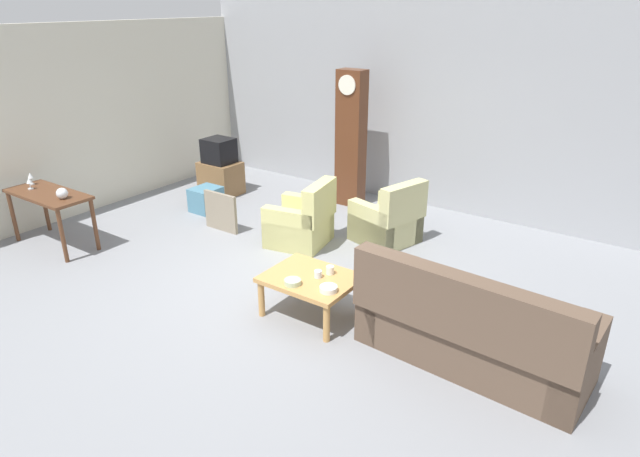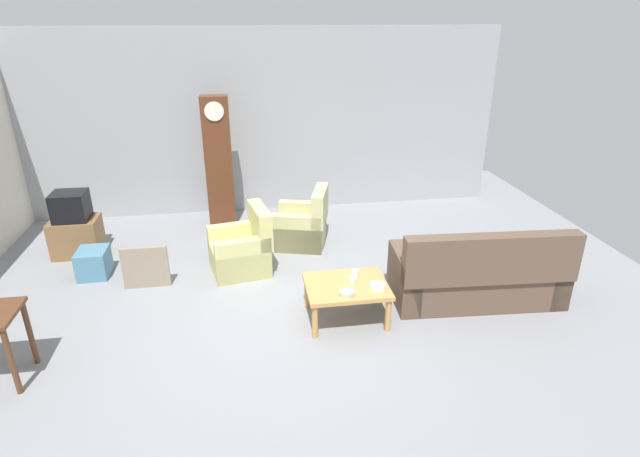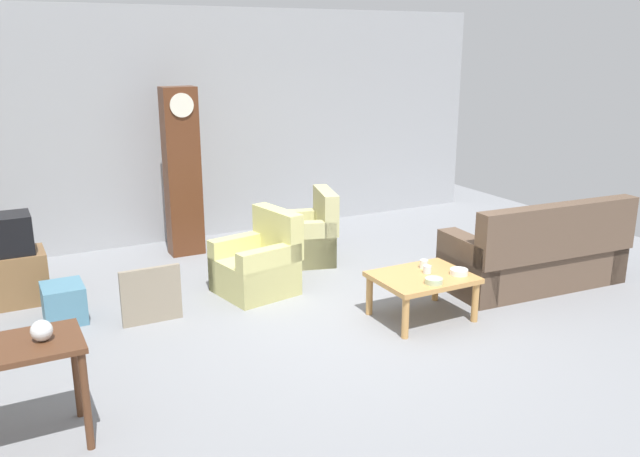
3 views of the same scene
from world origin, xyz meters
name	(u,v)px [view 1 (image 1 of 3)]	position (x,y,z in m)	size (l,w,h in m)	color
ground_plane	(284,284)	(0.00, 0.00, 0.00)	(10.40, 10.40, 0.00)	gray
garage_door_wall	(421,107)	(0.00, 3.60, 1.60)	(8.40, 0.16, 3.20)	#9EA0A5
pegboard_wall_left	(87,120)	(-4.20, 0.40, 1.44)	(0.12, 6.40, 2.88)	beige
couch_floral	(470,331)	(2.38, -0.23, 0.35)	(2.15, 1.01, 1.04)	brown
armchair_olive_near	(302,223)	(-0.53, 1.08, 0.31)	(0.92, 0.89, 0.92)	#CCC67A
armchair_olive_far	(388,222)	(0.43, 1.83, 0.31)	(0.97, 0.95, 0.92)	#C1BC82
coffee_table_wood	(311,282)	(0.67, -0.36, 0.40)	(0.96, 0.76, 0.46)	tan
console_table_dark	(49,201)	(-3.32, -0.91, 0.66)	(1.30, 0.56, 0.77)	#56331E
grandfather_clock	(351,139)	(-0.84, 2.85, 1.10)	(0.44, 0.30, 2.19)	#562D19
tv_stand_cabinet	(221,178)	(-2.99, 2.01, 0.28)	(0.68, 0.52, 0.56)	brown
tv_crt	(219,151)	(-2.99, 2.01, 0.77)	(0.48, 0.44, 0.42)	black
framed_picture_leaning	(221,212)	(-1.80, 0.79, 0.29)	(0.60, 0.05, 0.58)	gray
storage_box_blue	(206,199)	(-2.58, 1.24, 0.19)	(0.40, 0.46, 0.39)	teal
glass_dome_cloche	(62,193)	(-2.92, -0.93, 0.85)	(0.15, 0.15, 0.15)	silver
cup_white_porcelain	(330,270)	(0.80, -0.20, 0.51)	(0.08, 0.08, 0.09)	white
cup_blue_rimmed	(318,274)	(0.74, -0.34, 0.50)	(0.08, 0.08, 0.08)	silver
bowl_white_stacked	(328,289)	(1.00, -0.52, 0.49)	(0.18, 0.18, 0.06)	white
bowl_shallow_green	(293,282)	(0.61, -0.61, 0.49)	(0.18, 0.18, 0.06)	#B2C69E
wine_glass_tall	(30,177)	(-3.82, -0.84, 0.89)	(0.08, 0.08, 0.18)	silver
wine_glass_mid	(29,182)	(-3.64, -0.96, 0.88)	(0.08, 0.08, 0.16)	silver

